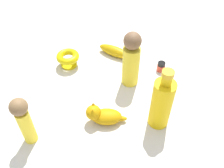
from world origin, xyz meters
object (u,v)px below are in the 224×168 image
Objects in this scene: bottle_tall at (162,103)px; person_figure_adult at (131,59)px; bowl at (68,58)px; person_figure_child at (24,119)px; cat_figurine at (103,115)px; nail_polish_jar at (161,67)px; banana at (115,51)px.

person_figure_adult is (0.11, -0.20, 0.02)m from bottle_tall.
bowl is 0.40m from person_figure_child.
cat_figurine is 0.74× the size of person_figure_child.
person_figure_child is (0.04, 0.39, 0.07)m from bowl.
bottle_tall is at bearing 144.91° from bowl.
cat_figurine is 0.61× the size of person_figure_adult.
person_figure_child reaches higher than cat_figurine.
person_figure_child is 0.45m from person_figure_adult.
bottle_tall is at bearing -164.86° from person_figure_child.
cat_figurine is at bearing 5.19° from bottle_tall.
person_figure_child reaches higher than bowl.
bowl is at bearing -15.67° from person_figure_adult.
cat_figurine reaches higher than nail_polish_jar.
bowl is 0.42× the size of person_figure_adult.
bottle_tall is at bearing -37.68° from banana.
nail_polish_jar is at bearing -93.99° from bottle_tall.
cat_figurine is at bearing 123.32° from bowl.
person_figure_adult is (-0.08, 0.17, 0.10)m from banana.
cat_figurine is 0.27m from person_figure_child.
nail_polish_jar is (-0.02, -0.28, -0.08)m from bottle_tall.
nail_polish_jar is 0.19m from person_figure_adult.
person_figure_adult reaches higher than cat_figurine.
nail_polish_jar is 0.37m from cat_figurine.
banana is (-0.20, -0.09, -0.02)m from bowl.
banana is (0.21, -0.08, 0.00)m from nail_polish_jar.
cat_figurine is 0.38m from banana.
cat_figurine is (0.20, 0.02, -0.07)m from bottle_tall.
person_figure_adult is at bearing 164.33° from bowl.
cat_figurine is at bearing 68.12° from person_figure_adult.
person_figure_child reaches higher than nail_polish_jar.
nail_polish_jar is 0.61m from person_figure_child.
bottle_tall is 0.45m from person_figure_child.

